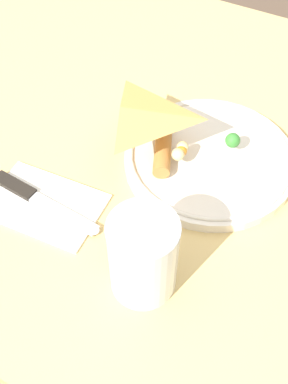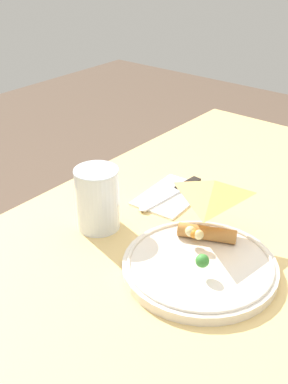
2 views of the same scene
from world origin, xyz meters
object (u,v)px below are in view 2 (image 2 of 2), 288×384
at_px(napkin_folded, 171,195).
at_px(butter_knife, 174,192).
at_px(milk_glass, 98,200).
at_px(dining_table, 245,282).
at_px(plate_pizza, 200,262).

bearing_deg(napkin_folded, butter_knife, 175.42).
relative_size(napkin_folded, butter_knife, 0.90).
relative_size(milk_glass, butter_knife, 0.65).
height_order(dining_table, milk_glass, milk_glass).
height_order(dining_table, napkin_folded, napkin_folded).
bearing_deg(milk_glass, napkin_folded, 167.47).
height_order(milk_glass, napkin_folded, milk_glass).
bearing_deg(milk_glass, dining_table, 121.84).
distance_m(plate_pizza, milk_glass, 0.22).
bearing_deg(butter_knife, dining_table, 84.22).
bearing_deg(plate_pizza, butter_knife, -134.27).
height_order(plate_pizza, milk_glass, milk_glass).
bearing_deg(napkin_folded, dining_table, 82.02).
xyz_separation_m(milk_glass, napkin_folded, (-0.17, 0.04, -0.05)).
distance_m(dining_table, plate_pizza, 0.18).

